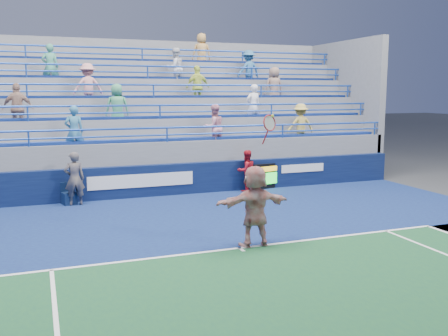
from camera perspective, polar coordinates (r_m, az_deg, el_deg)
name	(u,v)px	position (r m, az deg, el deg)	size (l,w,h in m)	color
ground	(240,249)	(11.63, 1.79, -9.23)	(120.00, 120.00, 0.00)	#333538
sponsor_wall	(169,180)	(17.52, -6.27, -1.32)	(18.00, 0.32, 1.10)	#091236
bleacher_stand	(146,141)	(21.03, -8.87, 3.04)	(18.00, 5.60, 6.13)	slate
serve_speed_board	(263,177)	(18.51, 4.49, -0.99)	(1.37, 0.44, 0.95)	black
judge_chair	(69,198)	(16.74, -17.29, -3.25)	(0.50, 0.51, 0.72)	#0C1B3A
tennis_player	(255,206)	(11.60, 3.54, -4.35)	(1.79, 0.62, 3.07)	silver
line_judge	(74,179)	(16.45, -16.72, -1.19)	(0.63, 0.41, 1.72)	#141A39
ball_girl	(246,171)	(18.06, 2.58, -0.32)	(0.73, 0.57, 1.51)	#AE1320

